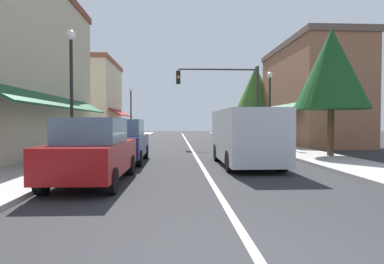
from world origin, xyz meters
The scene contains 16 objects.
ground_plane centered at (0.00, 18.00, 0.00)m, with size 80.00×80.00×0.00m, color #28282B.
sidewalk_left centered at (-5.50, 18.00, 0.06)m, with size 2.60×56.00×0.12m, color #A39E99.
sidewalk_right centered at (5.50, 18.00, 0.06)m, with size 2.60×56.00×0.12m, color #A39E99.
lane_center_stripe centered at (0.00, 18.00, 0.00)m, with size 0.14×52.00×0.01m, color silver.
storefront_left_block centered at (-8.99, 12.00, 4.36)m, with size 5.69×14.20×8.72m.
storefront_right_block centered at (8.95, 20.00, 3.69)m, with size 5.63×10.20×7.38m.
storefront_far_left centered at (-9.10, 28.00, 3.76)m, with size 5.93×8.20×7.50m.
parked_car_nearest_left centered at (-3.21, 5.40, 0.88)m, with size 1.84×4.13×1.77m.
parked_car_second_left centered at (-3.14, 9.95, 0.88)m, with size 1.79×4.10×1.77m.
van_in_lane centered at (1.68, 8.75, 1.15)m, with size 2.02×5.19×2.12m.
traffic_signal_mast_arm centered at (2.74, 18.95, 3.88)m, with size 5.83×0.50×5.60m.
street_lamp_left_near centered at (-4.81, 8.71, 3.36)m, with size 0.36×0.36×5.02m.
street_lamp_right_mid centered at (4.89, 16.39, 3.22)m, with size 0.36×0.36×4.78m.
street_lamp_left_far centered at (-4.87, 24.96, 3.16)m, with size 0.36×0.36×4.68m.
tree_right_near centered at (6.18, 11.11, 4.10)m, with size 3.38×3.38×5.98m.
tree_right_far centered at (6.38, 25.77, 4.82)m, with size 3.59×3.59×6.82m.
Camera 1 is at (-1.00, -3.30, 1.65)m, focal length 29.94 mm.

